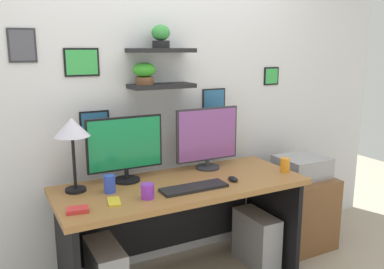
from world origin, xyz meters
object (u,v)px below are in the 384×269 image
(pen_cup, at_px, (285,165))
(drawer_cabinet, at_px, (299,210))
(keyboard, at_px, (194,188))
(water_cup, at_px, (110,184))
(cell_phone, at_px, (114,202))
(scissors_tray, at_px, (78,210))
(printer, at_px, (302,167))
(computer_tower_right, at_px, (256,239))
(monitor_left, at_px, (125,147))
(desk, at_px, (179,209))
(coffee_mug, at_px, (148,191))
(monitor_right, at_px, (207,137))
(computer_mouse, at_px, (233,179))
(desk_lamp, at_px, (72,132))

(pen_cup, height_order, drawer_cabinet, pen_cup)
(keyboard, distance_m, water_cup, 0.53)
(cell_phone, xyz_separation_m, scissors_tray, (-0.22, -0.04, 0.01))
(printer, xyz_separation_m, computer_tower_right, (-0.52, -0.10, -0.48))
(monitor_left, height_order, pen_cup, monitor_left)
(desk, height_order, water_cup, water_cup)
(scissors_tray, height_order, printer, scissors_tray)
(monitor_left, height_order, coffee_mug, monitor_left)
(scissors_tray, bearing_deg, desk, 17.15)
(monitor_left, relative_size, monitor_right, 1.04)
(computer_mouse, relative_size, pen_cup, 0.90)
(monitor_left, relative_size, scissors_tray, 4.33)
(keyboard, bearing_deg, computer_tower_right, 12.61)
(keyboard, xyz_separation_m, desk_lamp, (-0.68, 0.31, 0.37))
(monitor_left, height_order, computer_tower_right, monitor_left)
(cell_phone, bearing_deg, computer_mouse, 11.74)
(cell_phone, relative_size, printer, 0.37)
(water_cup, bearing_deg, pen_cup, -7.66)
(desk_lamp, height_order, water_cup, desk_lamp)
(keyboard, xyz_separation_m, cell_phone, (-0.52, 0.02, -0.01))
(monitor_right, distance_m, drawer_cabinet, 1.09)
(monitor_left, xyz_separation_m, pen_cup, (1.09, -0.34, -0.19))
(cell_phone, bearing_deg, monitor_right, 34.39)
(desk_lamp, distance_m, water_cup, 0.39)
(desk, distance_m, printer, 1.16)
(desk, bearing_deg, monitor_left, 152.88)
(monitor_left, height_order, drawer_cabinet, monitor_left)
(cell_phone, height_order, scissors_tray, scissors_tray)
(scissors_tray, relative_size, printer, 0.32)
(cell_phone, xyz_separation_m, pen_cup, (1.28, 0.01, 0.05))
(keyboard, height_order, desk_lamp, desk_lamp)
(monitor_left, bearing_deg, coffee_mug, -88.86)
(monitor_left, bearing_deg, water_cup, -134.33)
(monitor_left, bearing_deg, desk_lamp, -172.05)
(water_cup, bearing_deg, computer_mouse, -12.31)
(scissors_tray, relative_size, drawer_cabinet, 0.20)
(scissors_tray, bearing_deg, coffee_mug, 1.91)
(monitor_left, bearing_deg, drawer_cabinet, -4.80)
(water_cup, bearing_deg, coffee_mug, -49.91)
(computer_tower_right, bearing_deg, scissors_tray, -173.16)
(coffee_mug, xyz_separation_m, water_cup, (-0.17, 0.20, 0.01))
(computer_mouse, distance_m, drawer_cabinet, 0.97)
(keyboard, relative_size, water_cup, 4.00)
(monitor_left, distance_m, scissors_tray, 0.61)
(computer_mouse, xyz_separation_m, printer, (0.83, 0.22, -0.09))
(desk, height_order, coffee_mug, coffee_mug)
(monitor_right, distance_m, water_cup, 0.83)
(coffee_mug, bearing_deg, scissors_tray, -178.09)
(computer_tower_right, bearing_deg, pen_cup, -37.13)
(monitor_left, distance_m, pen_cup, 1.16)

